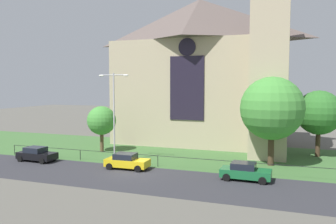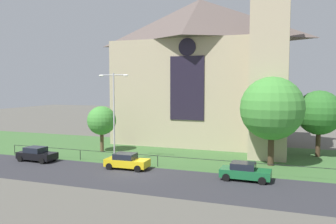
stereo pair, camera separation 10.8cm
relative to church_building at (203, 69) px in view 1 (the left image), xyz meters
The scene contains 12 objects.
ground 13.20m from the church_building, 105.80° to the right, with size 160.00×160.00×0.00m, color #56544C.
road_asphalt 22.57m from the church_building, 96.44° to the right, with size 120.00×8.00×0.01m, color #2D2D33.
grass_verge 14.49m from the church_building, 102.74° to the right, with size 120.00×20.00×0.01m, color #3D6633.
church_building is the anchor object (origin of this frame).
iron_railing 18.06m from the church_building, 92.86° to the right, with size 36.02×0.07×1.13m.
tree_left_near 15.90m from the church_building, 133.65° to the right, with size 3.49×3.49×5.55m.
tree_right_far 16.20m from the church_building, 18.50° to the right, with size 4.99×4.99×7.50m.
tree_right_near 15.44m from the church_building, 48.72° to the right, with size 6.32×6.32×8.94m.
streetlamp_near 17.12m from the church_building, 109.60° to the right, with size 3.37×0.26×9.31m.
parked_car_black 24.24m from the church_building, 128.40° to the right, with size 4.27×2.16×1.51m.
parked_car_yellow 19.99m from the church_building, 100.79° to the right, with size 4.25×2.12×1.51m.
parked_car_green 21.42m from the church_building, 65.44° to the right, with size 4.24×2.11×1.51m.
Camera 1 is at (13.64, -28.61, 8.05)m, focal length 36.57 mm.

